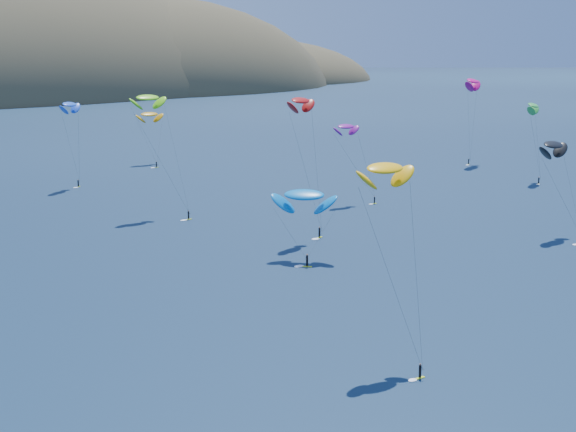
# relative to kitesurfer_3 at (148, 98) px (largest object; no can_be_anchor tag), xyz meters

# --- Properties ---
(kitesurfer_2) EXTENTS (7.87, 10.90, 24.91)m
(kitesurfer_2) POSITION_rel_kitesurfer_3_xyz_m (-10.03, -88.87, -2.31)
(kitesurfer_2) COLOR #C7E619
(kitesurfer_2) RESTS_ON ground
(kitesurfer_3) EXTENTS (8.62, 13.54, 27.37)m
(kitesurfer_3) POSITION_rel_kitesurfer_3_xyz_m (0.00, 0.00, 0.00)
(kitesurfer_3) COLOR #C7E619
(kitesurfer_3) RESTS_ON ground
(kitesurfer_4) EXTENTS (8.44, 7.90, 23.20)m
(kitesurfer_4) POSITION_rel_kitesurfer_3_xyz_m (-3.14, 41.13, -4.08)
(kitesurfer_4) COLOR #C7E619
(kitesurfer_4) RESTS_ON ground
(kitesurfer_5) EXTENTS (11.24, 11.66, 14.13)m
(kitesurfer_5) POSITION_rel_kitesurfer_3_xyz_m (6.80, -48.47, -13.90)
(kitesurfer_5) COLOR #C7E619
(kitesurfer_5) RESTS_ON ground
(kitesurfer_6) EXTENTS (8.12, 7.99, 19.52)m
(kitesurfer_6) POSITION_rel_kitesurfer_3_xyz_m (42.65, -14.05, -7.46)
(kitesurfer_6) COLOR #C7E619
(kitesurfer_6) RESTS_ON ground
(kitesurfer_7) EXTENTS (9.46, 12.19, 19.91)m
(kitesurfer_7) POSITION_rel_kitesurfer_3_xyz_m (56.84, -60.63, -7.59)
(kitesurfer_7) COLOR #C7E619
(kitesurfer_7) RESTS_ON ground
(kitesurfer_8) EXTENTS (11.22, 8.98, 27.54)m
(kitesurfer_8) POSITION_rel_kitesurfer_3_xyz_m (111.39, 12.28, -0.34)
(kitesurfer_8) COLOR #C7E619
(kitesurfer_8) RESTS_ON ground
(kitesurfer_9) EXTENTS (8.51, 8.12, 28.16)m
(kitesurfer_9) POSITION_rel_kitesurfer_3_xyz_m (15.73, -34.46, 0.88)
(kitesurfer_9) COLOR #C7E619
(kitesurfer_9) RESTS_ON ground
(kitesurfer_11) EXTENTS (8.40, 12.22, 17.10)m
(kitesurfer_11) POSITION_rel_kitesurfer_3_xyz_m (29.87, 66.21, -10.27)
(kitesurfer_11) COLOR #C7E619
(kitesurfer_11) RESTS_ON ground
(kitesurfer_13) EXTENTS (9.20, 10.08, 22.33)m
(kitesurfer_13) POSITION_rel_kitesurfer_3_xyz_m (101.83, -18.59, -5.05)
(kitesurfer_13) COLOR #C7E619
(kitesurfer_13) RESTS_ON ground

